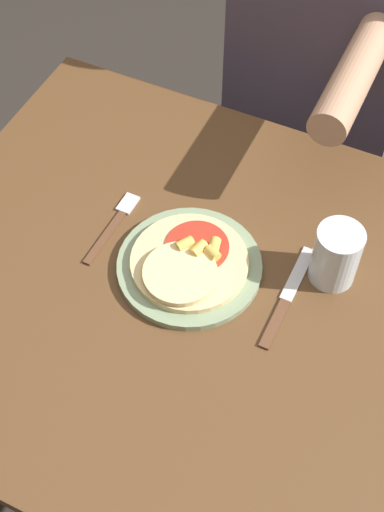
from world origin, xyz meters
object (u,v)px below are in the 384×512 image
(plate, at_px, (192,267))
(pizza, at_px, (191,263))
(dining_table, at_px, (181,320))
(fork, at_px, (115,223))
(drinking_glass, at_px, (336,255))
(person_diner, at_px, (323,62))
(knife, at_px, (287,298))

(plate, xyz_separation_m, pizza, (0.00, -0.00, 0.02))
(dining_table, distance_m, fork, 0.22)
(fork, xyz_separation_m, drinking_glass, (0.39, 0.06, 0.05))
(fork, xyz_separation_m, person_diner, (0.19, 0.61, -0.01))
(dining_table, bearing_deg, person_diner, 87.62)
(plate, bearing_deg, fork, 169.66)
(plate, height_order, pizza, pizza)
(dining_table, height_order, drinking_glass, drinking_glass)
(pizza, xyz_separation_m, knife, (0.17, 0.02, -0.02))
(person_diner, bearing_deg, plate, -92.07)
(drinking_glass, xyz_separation_m, person_diner, (-0.20, 0.54, -0.07))
(fork, bearing_deg, pizza, -11.63)
(plate, height_order, drinking_glass, drinking_glass)
(plate, relative_size, pizza, 1.23)
(dining_table, distance_m, knife, 0.22)
(dining_table, xyz_separation_m, fork, (-0.17, 0.07, 0.12))
(knife, height_order, drinking_glass, drinking_glass)
(drinking_glass, bearing_deg, pizza, -156.54)
(pizza, bearing_deg, plate, 96.25)
(drinking_glass, bearing_deg, person_diner, 110.17)
(plate, relative_size, drinking_glass, 2.20)
(plate, xyz_separation_m, fork, (-0.17, 0.03, -0.00))
(dining_table, bearing_deg, pizza, 80.72)
(dining_table, bearing_deg, plate, 82.42)
(knife, xyz_separation_m, drinking_glass, (0.05, 0.08, 0.05))
(dining_table, xyz_separation_m, person_diner, (0.03, 0.67, 0.11))
(plate, xyz_separation_m, drinking_glass, (0.22, 0.09, 0.05))
(person_diner, bearing_deg, knife, -76.63)
(pizza, xyz_separation_m, person_diner, (0.02, 0.64, -0.03))
(plate, height_order, fork, plate)
(pizza, height_order, fork, pizza)
(dining_table, xyz_separation_m, drinking_glass, (0.23, 0.13, 0.18))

